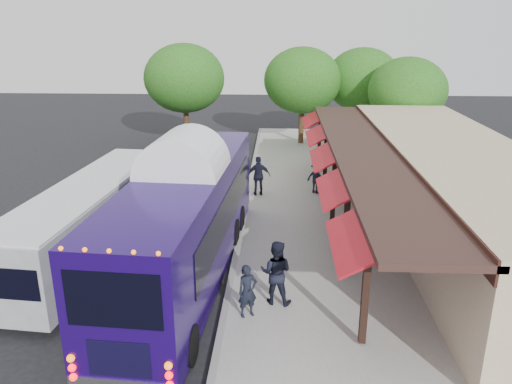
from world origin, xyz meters
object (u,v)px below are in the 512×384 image
(sign_board, at_px, (358,221))
(city_bus, at_px, (92,217))
(ped_a, at_px, (248,291))
(ped_d, at_px, (316,178))
(ped_b, at_px, (276,272))
(ped_c, at_px, (259,176))
(coach_bus, at_px, (186,216))

(sign_board, bearing_deg, city_bus, -150.35)
(ped_a, bearing_deg, ped_d, 49.03)
(ped_b, distance_m, ped_c, 9.88)
(city_bus, height_order, ped_d, city_bus)
(coach_bus, xyz_separation_m, ped_c, (2.05, 7.93, -0.99))
(ped_b, relative_size, ped_d, 1.27)
(city_bus, xyz_separation_m, ped_d, (8.48, 7.16, -0.60))
(coach_bus, xyz_separation_m, city_bus, (-3.63, 1.20, -0.57))
(coach_bus, relative_size, ped_a, 7.88)
(coach_bus, bearing_deg, city_bus, 165.62)
(city_bus, bearing_deg, ped_b, -20.22)
(ped_a, bearing_deg, ped_b, 16.86)
(city_bus, distance_m, ped_c, 8.81)
(city_bus, bearing_deg, sign_board, 15.24)
(city_bus, relative_size, ped_a, 6.68)
(city_bus, relative_size, sign_board, 9.88)
(coach_bus, relative_size, city_bus, 1.18)
(city_bus, height_order, sign_board, city_bus)
(coach_bus, height_order, ped_b, coach_bus)
(ped_d, bearing_deg, ped_b, 113.42)
(ped_b, bearing_deg, ped_a, 55.32)
(sign_board, bearing_deg, ped_c, 148.55)
(ped_a, relative_size, sign_board, 1.48)
(ped_a, xyz_separation_m, ped_d, (2.67, 11.04, -0.00))
(ped_c, bearing_deg, ped_a, 80.95)
(ped_d, xyz_separation_m, sign_board, (1.24, -5.41, -0.06))
(ped_d, bearing_deg, city_bus, 73.95)
(coach_bus, distance_m, ped_b, 3.66)
(city_bus, distance_m, ped_a, 7.02)
(sign_board, bearing_deg, ped_d, 122.41)
(ped_a, relative_size, ped_c, 0.81)
(coach_bus, height_order, sign_board, coach_bus)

